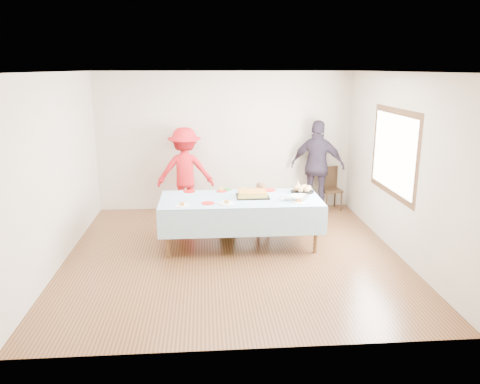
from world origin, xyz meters
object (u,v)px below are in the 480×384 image
object	(u,v)px
birthday_cake	(252,194)
adult_left	(185,171)
dining_chair	(330,186)
party_table	(240,201)

from	to	relation	value
birthday_cake	adult_left	size ratio (longest dim) A/B	0.31
dining_chair	adult_left	xyz separation A→B (m)	(-2.87, -0.12, 0.37)
dining_chair	adult_left	world-z (taller)	adult_left
adult_left	dining_chair	bearing A→B (deg)	-176.60
dining_chair	birthday_cake	bearing A→B (deg)	-141.85
party_table	birthday_cake	distance (m)	0.23
birthday_cake	adult_left	bearing A→B (deg)	123.20
birthday_cake	adult_left	world-z (taller)	adult_left
dining_chair	adult_left	bearing A→B (deg)	174.32
dining_chair	adult_left	size ratio (longest dim) A/B	0.51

